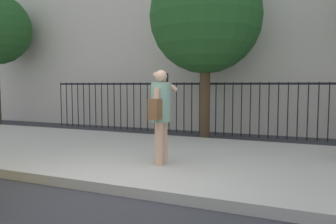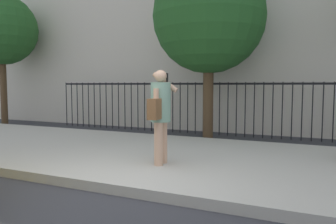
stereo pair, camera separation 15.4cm
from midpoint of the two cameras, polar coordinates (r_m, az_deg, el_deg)
The scene contains 5 objects.
ground_plane at distance 4.73m, azimuth -10.35°, elevation -14.01°, with size 60.00×60.00×0.00m, color #333338.
sidewalk at distance 6.59m, azimuth 0.31°, elevation -7.90°, with size 28.00×4.40×0.15m, color #B2ADA3.
iron_fence at distance 9.96m, azimuth 8.55°, elevation 1.81°, with size 12.03×0.04×1.60m.
pedestrian_on_phone at distance 5.59m, azimuth -2.08°, elevation 0.32°, with size 0.48×0.66×1.62m.
street_tree_near at distance 9.49m, azimuth 6.04°, elevation 15.93°, with size 3.10×3.10×4.93m.
Camera 1 is at (2.41, -3.77, 1.51)m, focal length 35.25 mm.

